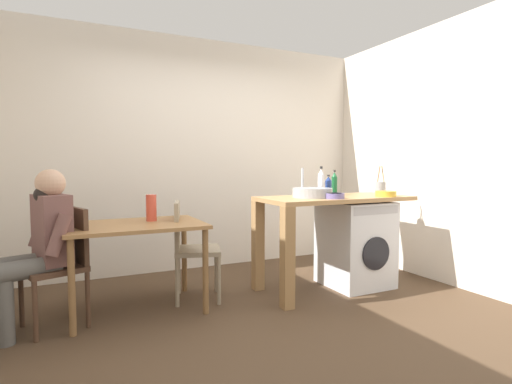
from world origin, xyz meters
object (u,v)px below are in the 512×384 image
object	(u,v)px
seated_person	(40,241)
vase	(151,208)
bottle_clear_small	(334,183)
chair_opposite	(189,244)
bottle_squat_brown	(328,186)
dining_table	(136,235)
washing_machine	(355,243)
utensil_crock	(380,188)
colander	(386,193)
chair_person_seat	(64,260)
bottle_tall_green	(321,183)
mixing_bowl	(335,196)

from	to	relation	value
seated_person	vase	size ratio (longest dim) A/B	5.18
bottle_clear_small	vase	world-z (taller)	bottle_clear_small
chair_opposite	bottle_squat_brown	size ratio (longest dim) A/B	4.32
dining_table	washing_machine	bearing A→B (deg)	-6.06
dining_table	bottle_squat_brown	bearing A→B (deg)	-1.86
utensil_crock	washing_machine	bearing A→B (deg)	-171.90
dining_table	colander	world-z (taller)	colander
dining_table	seated_person	distance (m)	0.71
chair_person_seat	bottle_squat_brown	size ratio (longest dim) A/B	4.32
colander	utensil_crock	bearing A→B (deg)	56.30
bottle_clear_small	vase	size ratio (longest dim) A/B	1.11
bottle_clear_small	bottle_squat_brown	bearing A→B (deg)	-154.94
bottle_squat_brown	vase	distance (m)	1.77
utensil_crock	seated_person	bearing A→B (deg)	179.16
washing_machine	dining_table	bearing A→B (deg)	173.94
chair_opposite	utensil_crock	size ratio (longest dim) A/B	3.00
bottle_tall_green	utensil_crock	xyz separation A→B (m)	(0.71, -0.08, -0.06)
washing_machine	bottle_squat_brown	size ratio (longest dim) A/B	4.12
mixing_bowl	vase	distance (m)	1.66
seated_person	mixing_bowl	world-z (taller)	seated_person
bottle_squat_brown	vase	world-z (taller)	bottle_squat_brown
chair_person_seat	bottle_clear_small	world-z (taller)	bottle_clear_small
bottle_tall_green	utensil_crock	world-z (taller)	utensil_crock
chair_person_seat	colander	world-z (taller)	colander
colander	bottle_squat_brown	bearing A→B (deg)	137.05
dining_table	seated_person	xyz separation A→B (m)	(-0.70, -0.13, 0.03)
chair_person_seat	bottle_clear_small	size ratio (longest dim) A/B	3.49
chair_person_seat	seated_person	xyz separation A→B (m)	(-0.15, -0.05, 0.16)
washing_machine	vase	world-z (taller)	vase
chair_opposite	vase	distance (m)	0.48
utensil_crock	colander	distance (m)	0.33
colander	chair_opposite	bearing A→B (deg)	164.37
dining_table	chair_person_seat	distance (m)	0.57
colander	dining_table	bearing A→B (deg)	169.16
bottle_tall_green	bottle_squat_brown	size ratio (longest dim) A/B	1.42
utensil_crock	vase	xyz separation A→B (m)	(-2.35, 0.27, -0.13)
bottle_clear_small	mixing_bowl	xyz separation A→B (m)	(-0.30, -0.42, -0.09)
bottle_tall_green	colander	distance (m)	0.64
bottle_clear_small	mixing_bowl	bearing A→B (deg)	-126.23
washing_machine	colander	xyz separation A→B (m)	(0.19, -0.22, 0.52)
vase	bottle_tall_green	bearing A→B (deg)	-6.85
colander	washing_machine	bearing A→B (deg)	130.74
chair_opposite	vase	bearing A→B (deg)	-78.94
chair_opposite	bottle_squat_brown	distance (m)	1.52
bottle_tall_green	vase	bearing A→B (deg)	173.15
seated_person	colander	bearing A→B (deg)	-114.52
chair_opposite	vase	size ratio (longest dim) A/B	3.89
chair_opposite	seated_person	world-z (taller)	seated_person
bottle_tall_green	colander	size ratio (longest dim) A/B	1.48
dining_table	bottle_tall_green	size ratio (longest dim) A/B	3.73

